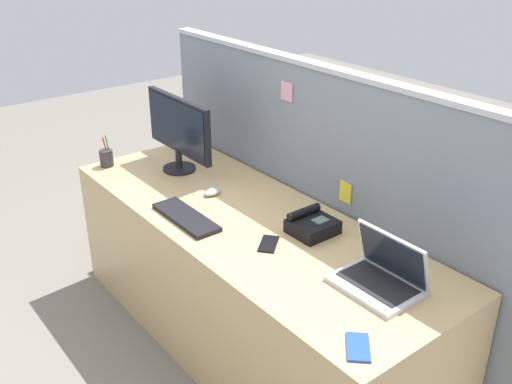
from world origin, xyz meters
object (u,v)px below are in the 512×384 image
Objects in this scene: keyboard_main at (186,217)px; pen_cup at (106,158)px; laptop at (382,274)px; cell_phone_black_slab at (269,244)px; cell_phone_blue_case at (358,347)px; computer_mouse_right_hand at (213,192)px; desktop_monitor at (178,129)px; desk_phone at (312,225)px.

keyboard_main is 2.21× the size of pen_cup.
laptop reaches higher than pen_cup.
cell_phone_black_slab is (0.42, 0.16, -0.01)m from keyboard_main.
pen_cup reaches higher than cell_phone_blue_case.
computer_mouse_right_hand is 0.72× the size of cell_phone_blue_case.
desktop_monitor is at bearing 150.94° from keyboard_main.
desk_phone is 1.39× the size of cell_phone_blue_case.
pen_cup is (-0.68, -0.26, 0.03)m from computer_mouse_right_hand.
cell_phone_black_slab and cell_phone_blue_case have the same top height.
keyboard_main is 4.03× the size of computer_mouse_right_hand.
computer_mouse_right_hand is (0.38, -0.04, -0.22)m from desktop_monitor.
desk_phone reaches higher than keyboard_main.
desk_phone is 1.41× the size of cell_phone_black_slab.
desk_phone is 0.78m from cell_phone_blue_case.
computer_mouse_right_hand reaches higher than keyboard_main.
computer_mouse_right_hand is (-0.59, -0.13, -0.02)m from desk_phone.
desktop_monitor reaches higher than laptop.
desktop_monitor is at bearing 122.67° from cell_phone_blue_case.
keyboard_main is at bearing -161.65° from laptop.
laptop reaches higher than desk_phone.
keyboard_main is at bearing -29.07° from desktop_monitor.
keyboard_main is (-0.45, -0.38, -0.02)m from desk_phone.
computer_mouse_right_hand is (-0.14, 0.25, 0.01)m from keyboard_main.
cell_phone_black_slab is at bearing -163.55° from laptop.
cell_phone_blue_case is (1.63, -0.32, -0.23)m from desktop_monitor.
pen_cup is at bearing -134.94° from desktop_monitor.
pen_cup is at bearing -163.08° from desk_phone.
desktop_monitor is at bearing -179.47° from laptop.
keyboard_main reaches higher than cell_phone_blue_case.
desktop_monitor is 0.99m from desk_phone.
cell_phone_black_slab is (-0.50, -0.15, -0.05)m from laptop.
desktop_monitor reaches higher than pen_cup.
desk_phone reaches higher than cell_phone_black_slab.
laptop is 3.21× the size of computer_mouse_right_hand.
laptop is 1.06m from computer_mouse_right_hand.
desk_phone is at bearing 171.08° from laptop.
computer_mouse_right_hand is at bearing 120.22° from keyboard_main.
desk_phone is at bearing 5.10° from desktop_monitor.
pen_cup reaches higher than cell_phone_black_slab.
laptop reaches higher than cell_phone_black_slab.
computer_mouse_right_hand is 0.55× the size of pen_cup.
computer_mouse_right_hand is at bearing 20.70° from pen_cup.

